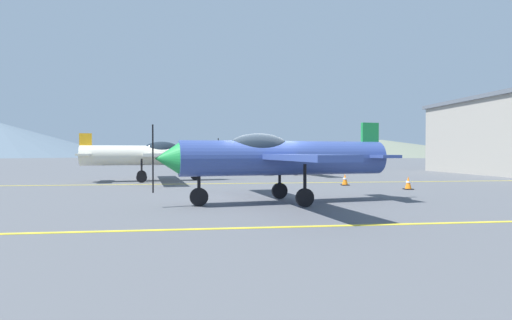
{
  "coord_description": "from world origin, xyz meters",
  "views": [
    {
      "loc": [
        -1.94,
        -13.42,
        1.69
      ],
      "look_at": [
        1.07,
        10.0,
        1.2
      ],
      "focal_mm": 28.16,
      "sensor_mm": 36.0,
      "label": 1
    }
  ],
  "objects_px": {
    "traffic_cone_front": "(345,180)",
    "traffic_cone_side": "(408,183)",
    "airplane_far": "(297,154)",
    "airplane_near": "(277,157)",
    "airplane_mid": "(151,155)"
  },
  "relations": [
    {
      "from": "airplane_near",
      "to": "airplane_far",
      "type": "bearing_deg",
      "value": 74.64
    },
    {
      "from": "airplane_near",
      "to": "airplane_mid",
      "type": "bearing_deg",
      "value": 116.86
    },
    {
      "from": "airplane_mid",
      "to": "traffic_cone_side",
      "type": "bearing_deg",
      "value": -29.2
    },
    {
      "from": "airplane_mid",
      "to": "traffic_cone_front",
      "type": "bearing_deg",
      "value": -22.92
    },
    {
      "from": "airplane_near",
      "to": "airplane_mid",
      "type": "xyz_separation_m",
      "value": [
        -5.41,
        10.69,
        0.0
      ]
    },
    {
      "from": "traffic_cone_front",
      "to": "traffic_cone_side",
      "type": "distance_m",
      "value": 3.22
    },
    {
      "from": "airplane_near",
      "to": "airplane_far",
      "type": "relative_size",
      "value": 1.0
    },
    {
      "from": "airplane_far",
      "to": "traffic_cone_front",
      "type": "bearing_deg",
      "value": -89.0
    },
    {
      "from": "traffic_cone_front",
      "to": "airplane_mid",
      "type": "bearing_deg",
      "value": 157.08
    },
    {
      "from": "airplane_near",
      "to": "airplane_mid",
      "type": "distance_m",
      "value": 11.98
    },
    {
      "from": "traffic_cone_side",
      "to": "traffic_cone_front",
      "type": "bearing_deg",
      "value": 129.08
    },
    {
      "from": "airplane_near",
      "to": "airplane_far",
      "type": "distance_m",
      "value": 16.89
    },
    {
      "from": "airplane_near",
      "to": "traffic_cone_side",
      "type": "bearing_deg",
      "value": 30.51
    },
    {
      "from": "airplane_far",
      "to": "traffic_cone_side",
      "type": "height_order",
      "value": "airplane_far"
    },
    {
      "from": "airplane_mid",
      "to": "airplane_far",
      "type": "relative_size",
      "value": 1.0
    }
  ]
}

